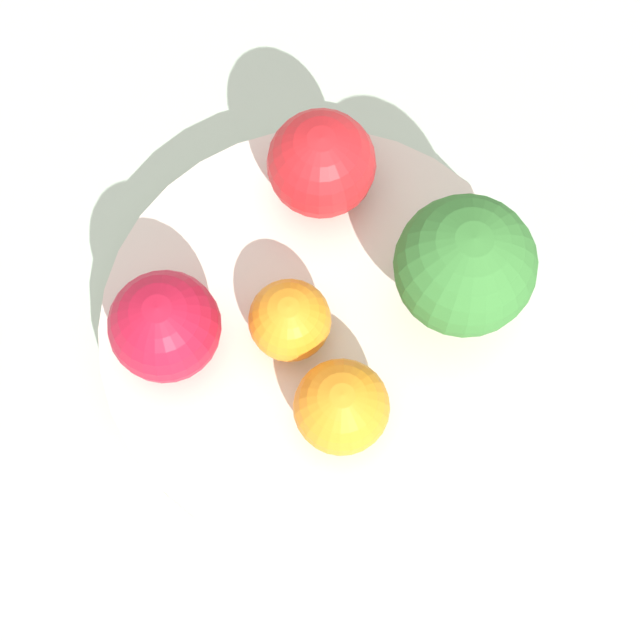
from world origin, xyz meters
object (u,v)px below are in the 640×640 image
Objects in this scene: apple_red at (165,326)px; orange_back at (289,319)px; bowl at (320,338)px; orange_front at (340,407)px; broccoli at (463,260)px; apple_green at (321,164)px.

orange_back is at bearing 83.78° from apple_red.
orange_front reaches higher than bowl.
broccoli is 1.50× the size of apple_red.
broccoli is 0.13m from apple_red.
broccoli is 0.08m from orange_front.
apple_green is (-0.07, 0.02, 0.04)m from bowl.
bowl is 0.08m from apple_green.
apple_green is 0.07m from orange_back.
orange_back is (-0.00, -0.01, 0.04)m from bowl.
bowl is 4.88× the size of orange_front.
apple_red is at bearing -126.92° from orange_front.
orange_back is at bearing -88.04° from broccoli.
broccoli is at bearing 91.96° from orange_back.
broccoli is at bearing 126.55° from orange_front.
apple_red reaches higher than orange_back.
orange_back is at bearing -93.03° from bowl.
apple_red is 0.10m from apple_green.
apple_red is 0.98× the size of apple_green.
apple_red reaches higher than orange_front.
apple_red is 1.34× the size of orange_back.
bowl is 0.09m from broccoli.
broccoli reaches higher than apple_red.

